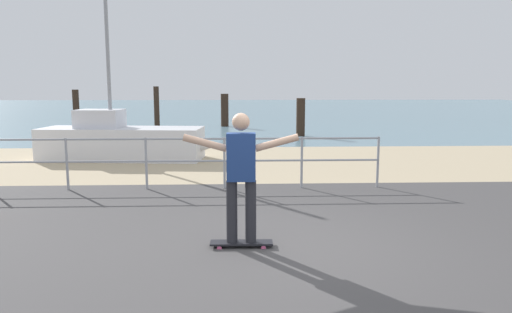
# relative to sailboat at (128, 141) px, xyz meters

# --- Properties ---
(ground_plane) EXTENTS (24.00, 10.00, 0.04)m
(ground_plane) POSITION_rel_sailboat_xyz_m (3.60, -8.51, -0.52)
(ground_plane) COLOR #474444
(ground_plane) RESTS_ON ground
(beach_strip) EXTENTS (24.00, 6.00, 0.04)m
(beach_strip) POSITION_rel_sailboat_xyz_m (3.60, -0.51, -0.52)
(beach_strip) COLOR tan
(beach_strip) RESTS_ON ground
(sea_surface) EXTENTS (72.00, 50.00, 0.04)m
(sea_surface) POSITION_rel_sailboat_xyz_m (3.60, 27.49, -0.52)
(sea_surface) COLOR slate
(sea_surface) RESTS_ON ground
(railing_fence) EXTENTS (10.88, 0.05, 1.05)m
(railing_fence) POSITION_rel_sailboat_xyz_m (0.45, -3.91, 0.18)
(railing_fence) COLOR #9EA0A5
(railing_fence) RESTS_ON ground
(sailboat) EXTENTS (5.03, 1.82, 4.52)m
(sailboat) POSITION_rel_sailboat_xyz_m (0.00, 0.00, 0.00)
(sailboat) COLOR silver
(sailboat) RESTS_ON ground
(skateboard) EXTENTS (0.80, 0.22, 0.08)m
(skateboard) POSITION_rel_sailboat_xyz_m (3.06, -7.44, -0.45)
(skateboard) COLOR black
(skateboard) RESTS_ON ground
(skateboarder) EXTENTS (1.45, 0.22, 1.65)m
(skateboarder) POSITION_rel_sailboat_xyz_m (3.06, -7.44, 0.50)
(skateboarder) COLOR #26262B
(skateboarder) RESTS_ON skateboard
(groyne_post_0) EXTENTS (0.27, 0.27, 1.87)m
(groyne_post_0) POSITION_rel_sailboat_xyz_m (-3.90, 7.75, 0.42)
(groyne_post_0) COLOR #332319
(groyne_post_0) RESTS_ON ground
(groyne_post_1) EXTENTS (0.25, 0.25, 2.00)m
(groyne_post_1) POSITION_rel_sailboat_xyz_m (-0.73, 9.48, 0.48)
(groyne_post_1) COLOR #332319
(groyne_post_1) RESTS_ON ground
(groyne_post_2) EXTENTS (0.38, 0.38, 1.63)m
(groyne_post_2) POSITION_rel_sailboat_xyz_m (2.44, 10.63, 0.30)
(groyne_post_2) COLOR #332319
(groyne_post_2) RESTS_ON ground
(groyne_post_3) EXTENTS (0.35, 0.35, 1.54)m
(groyne_post_3) POSITION_rel_sailboat_xyz_m (5.61, 5.93, 0.25)
(groyne_post_3) COLOR #332319
(groyne_post_3) RESTS_ON ground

